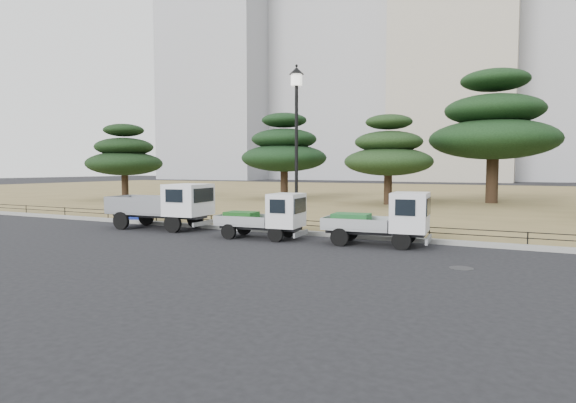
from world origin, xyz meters
The scene contains 16 objects.
ground centered at (0.00, 0.00, 0.00)m, with size 220.00×220.00×0.00m, color black.
lawn centered at (0.00, 30.60, 0.07)m, with size 120.00×56.00×0.15m, color olive.
curb centered at (0.00, 2.60, 0.08)m, with size 120.00×0.25×0.16m, color gray.
truck_large centered at (-5.50, 1.59, 1.05)m, with size 4.45×2.03×1.89m.
truck_kei_front centered at (-0.41, 1.09, 0.82)m, with size 3.20×1.56×1.64m.
truck_kei_rear centered at (3.77, 1.47, 0.88)m, with size 3.47×1.71×1.76m.
street_lamp centered at (-0.08, 2.90, 4.36)m, with size 0.56×0.56×6.23m.
pipe_fence centered at (0.00, 2.75, 0.44)m, with size 38.00×0.04×0.40m.
tarp_pile centered at (-8.68, 3.07, 0.50)m, with size 1.48×1.20×0.88m.
manhole centered at (6.50, -1.20, 0.01)m, with size 0.60×0.60×0.01m, color #2D2D30.
pine_west_far centered at (-19.39, 13.22, 3.44)m, with size 5.65×5.65×5.70m.
pine_west_near centered at (-8.97, 19.41, 3.96)m, with size 6.61×6.61×6.61m.
pine_center_left centered at (-0.23, 17.23, 3.54)m, with size 5.77×5.77×5.87m.
pine_center_right centered at (5.81, 21.63, 5.36)m, with size 8.47×8.47×8.99m.
tower_far_west centered at (-55.00, 80.00, 32.50)m, with size 24.00×20.00×65.00m, color #A0A0A5.
tower_center_left centered at (-5.00, 85.00, 27.50)m, with size 22.00×20.00×55.00m, color #AAA08C.
Camera 1 is at (7.91, -13.93, 2.54)m, focal length 30.00 mm.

